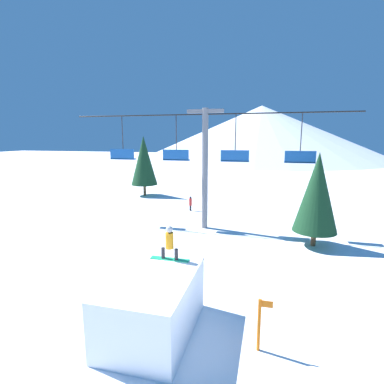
% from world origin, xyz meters
% --- Properties ---
extents(ground_plane, '(220.00, 220.00, 0.00)m').
position_xyz_m(ground_plane, '(0.00, 0.00, 0.00)').
color(ground_plane, white).
extents(mountain_ridge, '(70.28, 70.28, 15.22)m').
position_xyz_m(mountain_ridge, '(0.00, 84.55, 7.61)').
color(mountain_ridge, silver).
rests_on(mountain_ridge, ground_plane).
extents(snow_ramp, '(2.44, 3.74, 1.88)m').
position_xyz_m(snow_ramp, '(-0.51, 0.53, 0.94)').
color(snow_ramp, white).
rests_on(snow_ramp, ground_plane).
extents(snowboarder, '(1.39, 0.28, 1.23)m').
position_xyz_m(snowboarder, '(-0.42, 1.91, 2.49)').
color(snowboarder, '#1E9E6B').
rests_on(snowboarder, snow_ramp).
extents(chairlift, '(18.58, 0.44, 7.98)m').
position_xyz_m(chairlift, '(-1.31, 11.86, 4.69)').
color(chairlift, slate).
rests_on(chairlift, ground_plane).
extents(pine_tree_near, '(2.43, 2.43, 5.34)m').
position_xyz_m(pine_tree_near, '(5.46, 10.06, 3.10)').
color(pine_tree_near, '#4C3823').
rests_on(pine_tree_near, ground_plane).
extents(pine_tree_far, '(2.75, 2.75, 6.29)m').
position_xyz_m(pine_tree_far, '(-9.98, 21.71, 3.72)').
color(pine_tree_far, '#4C3823').
rests_on(pine_tree_far, ground_plane).
extents(trail_marker, '(0.41, 0.10, 1.61)m').
position_xyz_m(trail_marker, '(2.77, 0.49, 0.86)').
color(trail_marker, orange).
rests_on(trail_marker, ground_plane).
extents(distant_skier, '(0.24, 0.24, 1.23)m').
position_xyz_m(distant_skier, '(-3.49, 16.34, 0.67)').
color(distant_skier, black).
rests_on(distant_skier, ground_plane).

